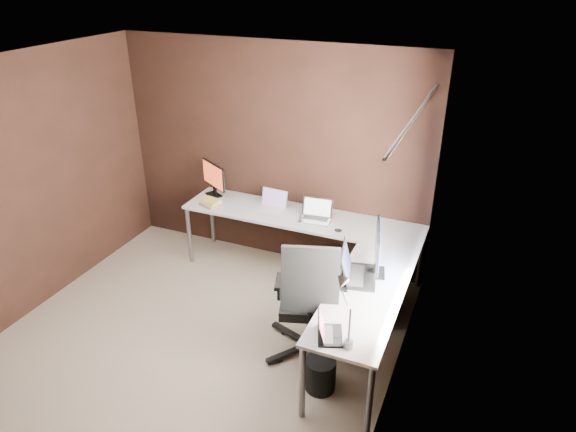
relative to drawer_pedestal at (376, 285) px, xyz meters
The scene contains 15 objects.
room 1.82m from the drawer_pedestal, 135.13° to the right, with size 3.60×3.60×2.50m.
desk 0.71m from the drawer_pedestal, 169.36° to the right, with size 2.65×2.25×0.73m.
drawer_pedestal is the anchor object (origin of this frame).
monitor_left 2.24m from the drawer_pedestal, 167.38° to the left, with size 0.41×0.25×0.40m.
monitor_right 0.82m from the drawer_pedestal, 81.60° to the right, with size 0.18×0.54×0.45m.
laptop_white 1.45m from the drawer_pedestal, 163.33° to the left, with size 0.33×0.24×0.21m.
laptop_silver 0.98m from the drawer_pedestal, 156.39° to the left, with size 0.35×0.26×0.22m.
laptop_black_big 0.76m from the drawer_pedestal, 99.36° to the right, with size 0.39×0.48×0.28m.
laptop_black_small 1.50m from the drawer_pedestal, 92.27° to the right, with size 0.26×0.30×0.18m.
book_stack 2.05m from the drawer_pedestal, behind, with size 0.27×0.25×0.07m.
mouse_left 2.01m from the drawer_pedestal, behind, with size 0.08×0.05×0.03m, color black.
mouse_corner 0.67m from the drawer_pedestal, 161.28° to the left, with size 0.08×0.05×0.03m, color black.
desk_lamp 1.60m from the drawer_pedestal, 87.54° to the right, with size 0.18×0.20×0.52m.
office_chair 0.93m from the drawer_pedestal, 114.95° to the right, with size 0.67×0.71×1.20m.
wastebasket 1.24m from the drawer_pedestal, 97.22° to the right, with size 0.25×0.25×0.29m, color black.
Camera 1 is at (2.26, -3.13, 3.22)m, focal length 32.00 mm.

